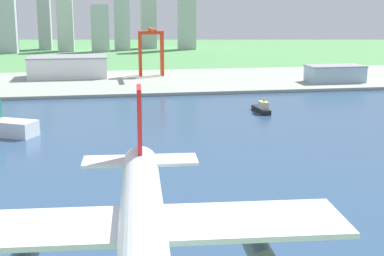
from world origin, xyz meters
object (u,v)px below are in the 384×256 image
object	(u,v)px
airplane_landing	(142,230)
tugboat_small	(262,108)
warehouse_main	(68,67)
port_crane_red	(151,42)
warehouse_annex	(335,74)

from	to	relation	value
airplane_landing	tugboat_small	xyz separation A→B (m)	(95.56, 280.46, -44.14)
warehouse_main	airplane_landing	bearing A→B (deg)	-86.82
port_crane_red	warehouse_annex	bearing A→B (deg)	-23.97
port_crane_red	warehouse_main	bearing A→B (deg)	177.00
warehouse_main	warehouse_annex	distance (m)	222.41
warehouse_annex	port_crane_red	bearing A→B (deg)	156.03
port_crane_red	airplane_landing	bearing A→B (deg)	-95.88
airplane_landing	tugboat_small	distance (m)	299.56
airplane_landing	port_crane_red	distance (m)	449.30
tugboat_small	warehouse_main	size ratio (longest dim) A/B	0.33
port_crane_red	warehouse_annex	distance (m)	156.14
port_crane_red	warehouse_main	world-z (taller)	port_crane_red
warehouse_main	warehouse_annex	size ratio (longest dim) A/B	1.46
airplane_landing	tugboat_small	bearing A→B (deg)	71.18
warehouse_main	warehouse_annex	xyz separation A→B (m)	(212.23, -66.47, -2.26)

